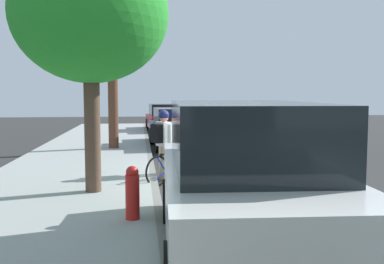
# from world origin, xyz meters

# --- Properties ---
(ground) EXTENTS (58.90, 58.90, 0.00)m
(ground) POSITION_xyz_m (0.00, 0.00, 0.00)
(ground) COLOR #2D2D2D
(sidewalk) EXTENTS (3.90, 36.81, 0.14)m
(sidewalk) POSITION_xyz_m (3.55, 0.00, 0.07)
(sidewalk) COLOR #9DA19F
(sidewalk) RESTS_ON ground
(curb_edge) EXTENTS (0.16, 36.81, 0.14)m
(curb_edge) POSITION_xyz_m (1.52, 0.00, 0.07)
(curb_edge) COLOR gray
(curb_edge) RESTS_ON ground
(lane_stripe_centre) EXTENTS (0.14, 35.80, 0.01)m
(lane_stripe_centre) POSITION_xyz_m (-2.93, -0.50, 0.00)
(lane_stripe_centre) COLOR white
(lane_stripe_centre) RESTS_ON ground
(lane_stripe_bike_edge) EXTENTS (0.12, 36.81, 0.01)m
(lane_stripe_bike_edge) POSITION_xyz_m (0.05, 0.00, 0.00)
(lane_stripe_bike_edge) COLOR white
(lane_stripe_bike_edge) RESTS_ON ground
(parked_sedan_red_nearest) EXTENTS (2.02, 4.49, 1.52)m
(parked_sedan_red_nearest) POSITION_xyz_m (0.49, -13.31, 0.75)
(parked_sedan_red_nearest) COLOR maroon
(parked_sedan_red_nearest) RESTS_ON ground
(parked_sedan_dark_blue_second) EXTENTS (2.03, 4.49, 1.52)m
(parked_sedan_dark_blue_second) POSITION_xyz_m (0.44, -6.62, 0.75)
(parked_sedan_dark_blue_second) COLOR navy
(parked_sedan_dark_blue_second) RESTS_ON ground
(parked_suv_white_mid) EXTENTS (2.15, 4.79, 1.99)m
(parked_suv_white_mid) POSITION_xyz_m (0.57, 5.04, 1.03)
(parked_suv_white_mid) COLOR white
(parked_suv_white_mid) RESTS_ON ground
(bicycle_at_curb) EXTENTS (1.35, 1.17, 0.76)m
(bicycle_at_curb) POSITION_xyz_m (1.06, 0.19, 0.38)
(bicycle_at_curb) COLOR black
(bicycle_at_curb) RESTS_ON ground
(cyclist_with_backpack) EXTENTS (0.52, 0.56, 1.70)m
(cyclist_with_backpack) POSITION_xyz_m (1.28, -0.25, 1.04)
(cyclist_with_backpack) COLOR #C6B284
(cyclist_with_backpack) RESTS_ON ground
(street_tree_near_cyclist) EXTENTS (2.27, 2.27, 5.36)m
(street_tree_near_cyclist) POSITION_xyz_m (2.76, -5.64, 4.23)
(street_tree_near_cyclist) COLOR brown
(street_tree_near_cyclist) RESTS_ON sidewalk
(street_tree_mid_block) EXTENTS (3.04, 3.04, 4.84)m
(street_tree_mid_block) POSITION_xyz_m (2.76, 1.43, 3.61)
(street_tree_mid_block) COLOR #503B2C
(street_tree_mid_block) RESTS_ON sidewalk
(fire_hydrant) EXTENTS (0.22, 0.22, 0.84)m
(fire_hydrant) POSITION_xyz_m (1.95, 3.50, 0.56)
(fire_hydrant) COLOR red
(fire_hydrant) RESTS_ON sidewalk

